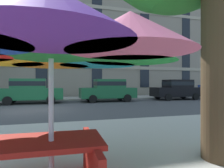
% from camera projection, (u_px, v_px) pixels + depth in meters
% --- Properties ---
extents(ground_plane, '(120.00, 120.00, 0.00)m').
position_uv_depth(ground_plane, '(31.00, 110.00, 10.59)').
color(ground_plane, '#424244').
extents(sidewalk_far, '(56.00, 3.60, 0.12)m').
position_uv_depth(sidewalk_far, '(40.00, 99.00, 17.11)').
color(sidewalk_far, '#9E998E').
rests_on(sidewalk_far, ground).
extents(apartment_building, '(38.92, 12.08, 16.00)m').
position_uv_depth(apartment_building, '(45.00, 32.00, 24.95)').
color(apartment_building, gray).
rests_on(apartment_building, ground).
extents(sedan_green, '(4.40, 1.98, 1.78)m').
position_uv_depth(sedan_green, '(30.00, 90.00, 14.01)').
color(sedan_green, '#195933').
rests_on(sedan_green, ground).
extents(sedan_green_midblock, '(4.40, 1.98, 1.78)m').
position_uv_depth(sedan_green_midblock, '(108.00, 90.00, 15.65)').
color(sedan_green_midblock, '#195933').
rests_on(sedan_green_midblock, ground).
extents(sedan_black, '(4.40, 1.98, 1.78)m').
position_uv_depth(sedan_black, '(177.00, 89.00, 17.44)').
color(sedan_black, black).
rests_on(sedan_black, ground).
extents(patio_umbrella, '(3.22, 3.22, 2.20)m').
position_uv_depth(patio_umbrella, '(51.00, 42.00, 2.29)').
color(patio_umbrella, silver).
rests_on(patio_umbrella, ground).
extents(picnic_table, '(1.86, 1.59, 0.77)m').
position_uv_depth(picnic_table, '(26.00, 165.00, 2.28)').
color(picnic_table, red).
rests_on(picnic_table, ground).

